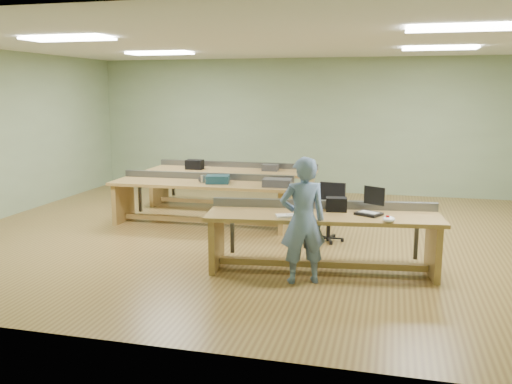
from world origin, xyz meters
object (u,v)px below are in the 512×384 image
person (303,221)px  mug (201,180)px  drinks_can (203,179)px  task_chair (329,220)px  camera_bag (336,204)px  laptop_base (369,214)px  workbench_back (232,179)px  workbench_mid (202,193)px  parts_bin_teal (218,179)px  parts_bin_grey (277,183)px  workbench_front (323,228)px

person → mug: bearing=-70.9°
drinks_can → task_chair: bearing=-10.1°
camera_bag → drinks_can: bearing=137.8°
laptop_base → mug: size_ratio=2.60×
mug → workbench_back: bearing=87.2°
workbench_mid → task_chair: (2.24, -0.44, -0.24)m
person → task_chair: 2.00m
parts_bin_teal → workbench_mid: bearing=171.4°
camera_bag → parts_bin_grey: (-1.12, 1.62, -0.03)m
person → task_chair: size_ratio=1.73×
parts_bin_teal → mug: parts_bin_teal is taller
person → drinks_can: 3.14m
workbench_front → mug: size_ratio=26.79×
laptop_base → drinks_can: drinks_can is taller
drinks_can → workbench_front: bearing=-39.2°
workbench_mid → laptop_base: 3.43m
workbench_mid → parts_bin_teal: size_ratio=8.18×
workbench_front → workbench_back: size_ratio=0.91×
workbench_front → parts_bin_teal: bearing=130.0°
workbench_front → workbench_mid: 3.00m
workbench_back → mug: size_ratio=29.41×
parts_bin_teal → camera_bag: bearing=-37.9°
workbench_back → mug: workbench_back is taller
workbench_mid → parts_bin_grey: bearing=-6.1°
workbench_mid → laptop_base: size_ratio=10.64×
laptop_base → parts_bin_grey: bearing=160.5°
workbench_front → person: bearing=-117.2°
laptop_base → task_chair: 1.60m
mug → task_chair: bearing=-10.8°
task_chair → laptop_base: bearing=-56.4°
task_chair → drinks_can: (-2.19, 0.39, 0.49)m
workbench_back → mug: 1.58m
task_chair → mug: bearing=178.2°
mug → person: bearing=-48.1°
laptop_base → drinks_can: (-2.84, 1.79, 0.05)m
camera_bag → task_chair: size_ratio=0.30×
task_chair → parts_bin_teal: 2.03m
workbench_back → parts_bin_teal: (0.22, -1.59, 0.25)m
workbench_back → parts_bin_grey: size_ratio=7.21×
workbench_front → parts_bin_grey: bearing=111.2°
workbench_back → person: bearing=-62.8°
workbench_mid → drinks_can: bearing=-51.9°
workbench_back → parts_bin_grey: bearing=-53.1°
workbench_mid → camera_bag: bearing=-36.4°
camera_bag → mug: bearing=137.7°
laptop_base → parts_bin_grey: parts_bin_grey is taller
person → drinks_can: bearing=-71.0°
workbench_front → mug: workbench_front is taller
workbench_front → laptop_base: bearing=-0.9°
drinks_can → mug: bearing=136.8°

